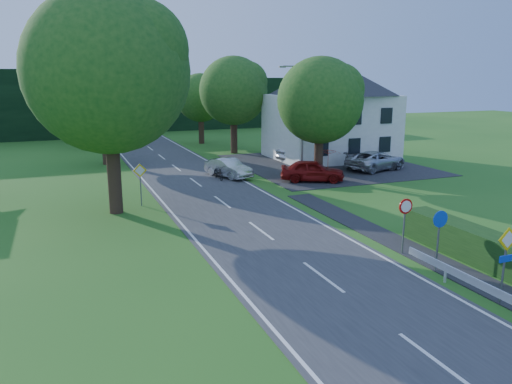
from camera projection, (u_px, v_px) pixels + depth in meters
name	position (u px, v px, depth m)	size (l,w,h in m)	color
road	(246.00, 220.00, 25.51)	(7.00, 80.00, 0.04)	#363639
parking_pad	(326.00, 165.00, 41.59)	(14.00, 16.00, 0.04)	#242427
line_edge_left	(184.00, 226.00, 24.34)	(0.12, 80.00, 0.01)	white
line_edge_right	(303.00, 213.00, 26.67)	(0.12, 80.00, 0.01)	white
line_centre	(246.00, 220.00, 25.51)	(0.12, 80.00, 0.01)	white
tree_main	(110.00, 104.00, 25.67)	(9.40, 9.40, 11.64)	#1A4D17
tree_left_far	(103.00, 113.00, 40.86)	(7.00, 7.00, 8.58)	#1A4D17
tree_right_far	(234.00, 105.00, 46.92)	(7.40, 7.40, 9.09)	#1A4D17
tree_left_back	(98.00, 107.00, 51.96)	(6.60, 6.60, 8.07)	#1A4D17
tree_right_back	(201.00, 109.00, 53.98)	(6.20, 6.20, 7.56)	#1A4D17
tree_right_mid	(320.00, 119.00, 34.84)	(7.00, 7.00, 8.58)	#1A4D17
treeline_right	(184.00, 104.00, 69.25)	(30.00, 5.00, 7.00)	black
house_white	(331.00, 109.00, 44.03)	(10.60, 8.40, 8.60)	silver
streetlight	(301.00, 115.00, 36.46)	(2.03, 0.18, 8.00)	slate
sign_priority_right	(506.00, 251.00, 15.77)	(0.78, 0.09, 2.59)	slate
sign_roundabout	(439.00, 229.00, 18.52)	(0.64, 0.08, 2.37)	slate
sign_speed_limit	(405.00, 213.00, 20.30)	(0.64, 0.11, 2.37)	slate
sign_priority_left	(140.00, 176.00, 28.02)	(0.78, 0.09, 2.44)	slate
moving_car	(228.00, 168.00, 36.18)	(1.44, 4.13, 1.36)	silver
motorcycle	(219.00, 172.00, 35.46)	(0.67, 1.93, 1.01)	black
parked_car_red	(312.00, 171.00, 34.72)	(1.77, 4.41, 1.50)	maroon
parked_car_silver_a	(299.00, 152.00, 43.51)	(1.47, 4.21, 1.39)	#A9A8AD
parked_car_grey	(372.00, 161.00, 39.37)	(1.78, 4.37, 1.27)	#55545A
parked_car_silver_b	(376.00, 160.00, 39.07)	(2.43, 5.26, 1.46)	silver
parasol	(329.00, 160.00, 38.67)	(1.85, 1.88, 1.69)	red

